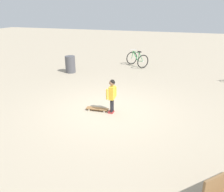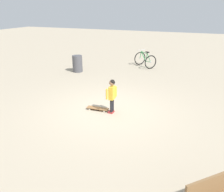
{
  "view_description": "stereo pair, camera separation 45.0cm",
  "coord_description": "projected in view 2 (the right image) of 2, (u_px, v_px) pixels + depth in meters",
  "views": [
    {
      "loc": [
        6.25,
        2.21,
        3.04
      ],
      "look_at": [
        0.17,
        0.19,
        0.55
      ],
      "focal_mm": 36.96,
      "sensor_mm": 36.0,
      "label": 1
    },
    {
      "loc": [
        6.09,
        2.63,
        3.04
      ],
      "look_at": [
        0.17,
        0.19,
        0.55
      ],
      "focal_mm": 36.96,
      "sensor_mm": 36.0,
      "label": 2
    }
  ],
  "objects": [
    {
      "name": "trash_bin",
      "position": [
        77.0,
        64.0,
        11.39
      ],
      "size": [
        0.49,
        0.49,
        0.81
      ],
      "primitive_type": "cylinder",
      "color": "#4C4C51",
      "rests_on": "ground"
    },
    {
      "name": "skateboard",
      "position": [
        98.0,
        108.0,
        7.22
      ],
      "size": [
        0.23,
        0.71,
        0.07
      ],
      "color": "olive",
      "rests_on": "ground"
    },
    {
      "name": "child_person",
      "position": [
        112.0,
        93.0,
        6.83
      ],
      "size": [
        0.37,
        0.22,
        1.06
      ],
      "color": "black",
      "rests_on": "ground"
    },
    {
      "name": "ground_plane",
      "position": [
        109.0,
        110.0,
        7.28
      ],
      "size": [
        50.0,
        50.0,
        0.0
      ],
      "primitive_type": "plane",
      "color": "tan"
    },
    {
      "name": "bicycle_near",
      "position": [
        145.0,
        60.0,
        12.37
      ],
      "size": [
        1.24,
        1.27,
        0.85
      ],
      "color": "black",
      "rests_on": "ground"
    }
  ]
}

